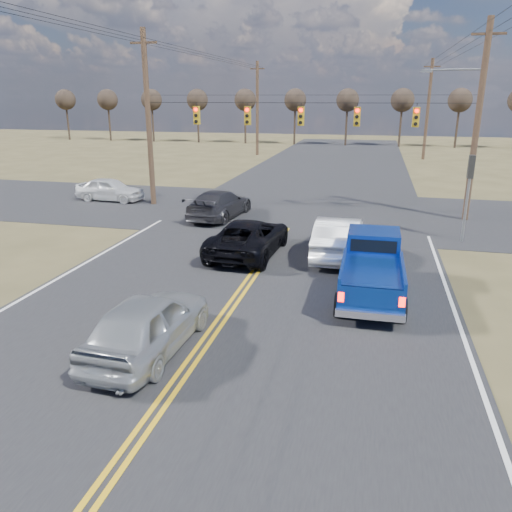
% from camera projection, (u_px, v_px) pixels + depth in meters
% --- Properties ---
extents(ground, '(160.00, 160.00, 0.00)m').
position_uv_depth(ground, '(186.00, 370.00, 12.05)').
color(ground, brown).
rests_on(ground, ground).
extents(road_main, '(14.00, 120.00, 0.02)m').
position_uv_depth(road_main, '(270.00, 251.00, 21.32)').
color(road_main, '#28282B').
rests_on(road_main, ground).
extents(road_cross, '(120.00, 12.00, 0.02)m').
position_uv_depth(road_cross, '(298.00, 212.00, 28.73)').
color(road_cross, '#28282B').
rests_on(road_cross, ground).
extents(signal_gantry, '(19.60, 4.83, 10.00)m').
position_uv_depth(signal_gantry, '(310.00, 121.00, 26.88)').
color(signal_gantry, '#473323').
rests_on(signal_gantry, ground).
extents(utility_poles, '(19.60, 58.32, 10.00)m').
position_uv_depth(utility_poles, '(298.00, 118.00, 26.21)').
color(utility_poles, '#473323').
rests_on(utility_poles, ground).
extents(treeline, '(87.00, 117.80, 7.40)m').
position_uv_depth(treeline, '(320.00, 106.00, 35.30)').
color(treeline, '#33261C').
rests_on(treeline, ground).
extents(pickup_truck, '(2.10, 5.20, 1.95)m').
position_uv_depth(pickup_truck, '(372.00, 269.00, 16.27)').
color(pickup_truck, black).
rests_on(pickup_truck, ground).
extents(silver_suv, '(2.07, 4.72, 1.58)m').
position_uv_depth(silver_suv, '(148.00, 323.00, 12.73)').
color(silver_suv, '#A0A3A7').
rests_on(silver_suv, ground).
extents(black_suv, '(2.76, 5.51, 1.50)m').
position_uv_depth(black_suv, '(249.00, 237.00, 20.72)').
color(black_suv, black).
rests_on(black_suv, ground).
extents(white_car_queue, '(1.80, 5.04, 1.65)m').
position_uv_depth(white_car_queue, '(338.00, 237.00, 20.44)').
color(white_car_queue, white).
rests_on(white_car_queue, ground).
extents(dgrey_car_queue, '(2.73, 5.40, 1.50)m').
position_uv_depth(dgrey_car_queue, '(220.00, 204.00, 27.06)').
color(dgrey_car_queue, '#302F34').
rests_on(dgrey_car_queue, ground).
extents(cross_car_west, '(1.95, 4.38, 1.46)m').
position_uv_depth(cross_car_west, '(110.00, 189.00, 31.49)').
color(cross_car_west, white).
rests_on(cross_car_west, ground).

